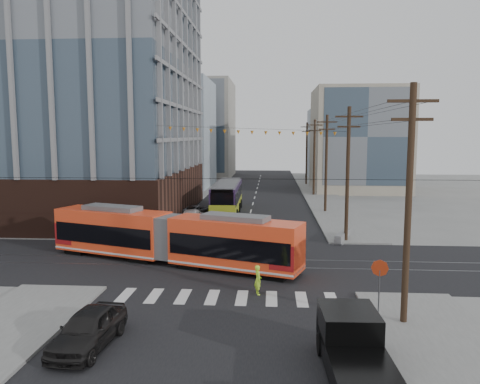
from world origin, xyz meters
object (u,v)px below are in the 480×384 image
Objects in this scene: black_sedan at (88,329)px; pickup_truck at (357,355)px; streetcar at (170,238)px; city_bus at (227,197)px.

pickup_truck is at bearing -6.37° from black_sedan.
black_sedan is at bearing -72.80° from streetcar.
black_sedan is at bearing 167.20° from pickup_truck.
city_bus is 34.37m from black_sedan.
pickup_truck reaches higher than black_sedan.
black_sedan is at bearing -94.81° from city_bus.
pickup_truck is at bearing -36.58° from streetcar.
streetcar is at bearing 92.04° from black_sedan.
pickup_truck is (8.06, -36.34, -0.75)m from city_bus.
city_bus is 2.68× the size of black_sedan.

